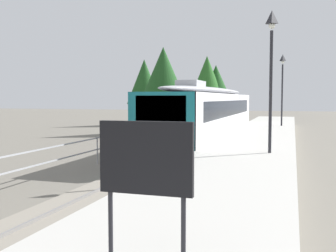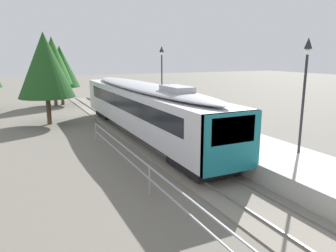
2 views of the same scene
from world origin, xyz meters
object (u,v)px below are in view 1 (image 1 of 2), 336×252
Objects in this scene: platform_lamp_mid_platform at (271,54)px; platform_notice_board at (146,163)px; commuter_train at (210,111)px; platform_lamp_far_end at (282,76)px.

platform_lamp_mid_platform is 2.97× the size of platform_notice_board.
platform_notice_board is at bearing -80.72° from commuter_train.
commuter_train is 7.96m from platform_lamp_far_end.
platform_lamp_mid_platform reaches higher than commuter_train.
platform_lamp_far_end reaches higher than platform_notice_board.
platform_lamp_far_end is (4.24, 6.27, 2.47)m from commuter_train.
commuter_train reaches higher than platform_notice_board.
platform_lamp_mid_platform is 15.73m from platform_lamp_far_end.
commuter_train is 3.74× the size of platform_lamp_far_end.
platform_lamp_mid_platform is 11.40m from platform_notice_board.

